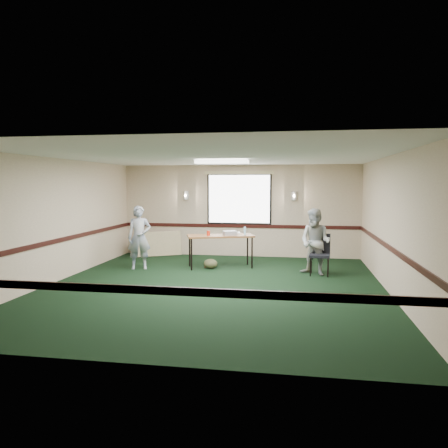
% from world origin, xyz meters
% --- Properties ---
extents(ground, '(8.00, 8.00, 0.00)m').
position_xyz_m(ground, '(0.00, 0.00, 0.00)').
color(ground, black).
rests_on(ground, ground).
extents(room_shell, '(8.00, 8.02, 8.00)m').
position_xyz_m(room_shell, '(0.00, 2.12, 1.58)').
color(room_shell, tan).
rests_on(room_shell, ground).
extents(folding_table, '(1.80, 1.18, 0.84)m').
position_xyz_m(folding_table, '(-0.23, 2.14, 0.78)').
color(folding_table, brown).
rests_on(folding_table, ground).
extents(projector, '(0.41, 0.39, 0.11)m').
position_xyz_m(projector, '(0.00, 2.17, 0.89)').
color(projector, '#97969F').
rests_on(projector, folding_table).
extents(game_console, '(0.22, 0.19, 0.05)m').
position_xyz_m(game_console, '(0.13, 2.44, 0.86)').
color(game_console, white).
rests_on(game_console, folding_table).
extents(red_cup, '(0.08, 0.08, 0.12)m').
position_xyz_m(red_cup, '(-0.51, 1.96, 0.90)').
color(red_cup, red).
rests_on(red_cup, folding_table).
extents(water_bottle, '(0.06, 0.06, 0.20)m').
position_xyz_m(water_bottle, '(0.38, 2.29, 0.94)').
color(water_bottle, '#83BFD6').
rests_on(water_bottle, folding_table).
extents(duffel_bag, '(0.43, 0.38, 0.25)m').
position_xyz_m(duffel_bag, '(-0.45, 1.91, 0.12)').
color(duffel_bag, '#403D24').
rests_on(duffel_bag, ground).
extents(cable_coil, '(0.37, 0.37, 0.01)m').
position_xyz_m(cable_coil, '(-0.52, 2.16, 0.01)').
color(cable_coil, red).
rests_on(cable_coil, ground).
extents(folded_table, '(1.34, 0.87, 0.72)m').
position_xyz_m(folded_table, '(-2.40, 3.60, 0.36)').
color(folded_table, '#998C5E').
rests_on(folded_table, ground).
extents(conference_chair, '(0.51, 0.53, 0.96)m').
position_xyz_m(conference_chair, '(2.24, 1.67, 0.56)').
color(conference_chair, black).
rests_on(conference_chair, ground).
extents(person_left, '(0.67, 0.54, 1.60)m').
position_xyz_m(person_left, '(-2.22, 1.61, 0.80)').
color(person_left, '#40568D').
rests_on(person_left, ground).
extents(person_right, '(0.95, 0.89, 1.56)m').
position_xyz_m(person_right, '(2.13, 1.60, 0.78)').
color(person_right, '#7D97C2').
rests_on(person_right, ground).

